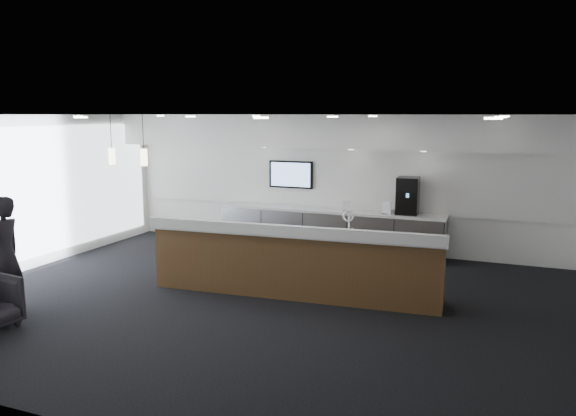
% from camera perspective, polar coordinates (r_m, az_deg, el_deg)
% --- Properties ---
extents(ground, '(10.00, 10.00, 0.00)m').
position_cam_1_polar(ground, '(9.25, -2.91, -9.48)').
color(ground, black).
rests_on(ground, ground).
extents(ceiling, '(10.00, 8.00, 0.02)m').
position_cam_1_polar(ceiling, '(8.75, -3.08, 9.45)').
color(ceiling, black).
rests_on(ceiling, back_wall).
extents(back_wall, '(10.00, 0.02, 3.00)m').
position_cam_1_polar(back_wall, '(12.58, 4.70, 2.60)').
color(back_wall, white).
rests_on(back_wall, ground).
extents(left_wall, '(0.02, 8.00, 3.00)m').
position_cam_1_polar(left_wall, '(11.86, -25.48, 1.28)').
color(left_wall, white).
rests_on(left_wall, ground).
extents(soffit_bulkhead, '(10.00, 0.90, 0.70)m').
position_cam_1_polar(soffit_bulkhead, '(12.06, 4.14, 7.79)').
color(soffit_bulkhead, white).
rests_on(soffit_bulkhead, back_wall).
extents(alcove_panel, '(9.80, 0.06, 1.40)m').
position_cam_1_polar(alcove_panel, '(12.54, 4.67, 3.04)').
color(alcove_panel, white).
rests_on(alcove_panel, back_wall).
extents(window_blinds_wall, '(0.04, 7.36, 2.55)m').
position_cam_1_polar(window_blinds_wall, '(11.83, -25.35, 1.27)').
color(window_blinds_wall, white).
rests_on(window_blinds_wall, left_wall).
extents(back_credenza, '(5.06, 0.66, 0.95)m').
position_cam_1_polar(back_credenza, '(12.40, 4.15, -2.28)').
color(back_credenza, gray).
rests_on(back_credenza, ground).
extents(wall_tv, '(1.05, 0.08, 0.62)m').
position_cam_1_polar(wall_tv, '(12.80, 0.30, 3.43)').
color(wall_tv, black).
rests_on(wall_tv, back_wall).
extents(pendant_left, '(0.12, 0.12, 0.30)m').
position_cam_1_polar(pendant_left, '(10.67, -13.00, 5.20)').
color(pendant_left, '#F5E8BF').
rests_on(pendant_left, ceiling).
extents(pendant_right, '(0.12, 0.12, 0.30)m').
position_cam_1_polar(pendant_right, '(11.08, -15.99, 5.23)').
color(pendant_right, '#F5E8BF').
rests_on(pendant_right, ceiling).
extents(ceiling_can_lights, '(7.00, 5.00, 0.02)m').
position_cam_1_polar(ceiling_can_lights, '(8.75, -3.08, 9.26)').
color(ceiling_can_lights, white).
rests_on(ceiling_can_lights, ceiling).
extents(service_counter, '(4.98, 1.17, 1.49)m').
position_cam_1_polar(service_counter, '(9.41, 0.63, -5.46)').
color(service_counter, brown).
rests_on(service_counter, ground).
extents(coffee_machine, '(0.47, 0.59, 0.77)m').
position_cam_1_polar(coffee_machine, '(11.91, 12.07, 1.23)').
color(coffee_machine, black).
rests_on(coffee_machine, back_credenza).
extents(info_sign_left, '(0.17, 0.04, 0.23)m').
position_cam_1_polar(info_sign_left, '(12.10, 5.95, 0.23)').
color(info_sign_left, white).
rests_on(info_sign_left, back_credenza).
extents(info_sign_right, '(0.19, 0.07, 0.26)m').
position_cam_1_polar(info_sign_right, '(11.85, 9.99, 0.01)').
color(info_sign_right, white).
rests_on(info_sign_right, back_credenza).
extents(lounge_guest, '(0.52, 0.71, 1.78)m').
position_cam_1_polar(lounge_guest, '(9.63, -26.87, -4.23)').
color(lounge_guest, black).
rests_on(lounge_guest, ground).
extents(cup_0, '(0.10, 0.10, 0.10)m').
position_cam_1_polar(cup_0, '(11.82, 12.63, -0.50)').
color(cup_0, white).
rests_on(cup_0, back_credenza).
extents(cup_1, '(0.15, 0.15, 0.10)m').
position_cam_1_polar(cup_1, '(11.84, 11.96, -0.46)').
color(cup_1, white).
rests_on(cup_1, back_credenza).
extents(cup_2, '(0.13, 0.13, 0.10)m').
position_cam_1_polar(cup_2, '(11.87, 11.29, -0.42)').
color(cup_2, white).
rests_on(cup_2, back_credenza).
extents(cup_3, '(0.13, 0.13, 0.10)m').
position_cam_1_polar(cup_3, '(11.89, 10.63, -0.37)').
color(cup_3, white).
rests_on(cup_3, back_credenza).
extents(cup_4, '(0.14, 0.14, 0.10)m').
position_cam_1_polar(cup_4, '(11.92, 9.97, -0.33)').
color(cup_4, white).
rests_on(cup_4, back_credenza).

